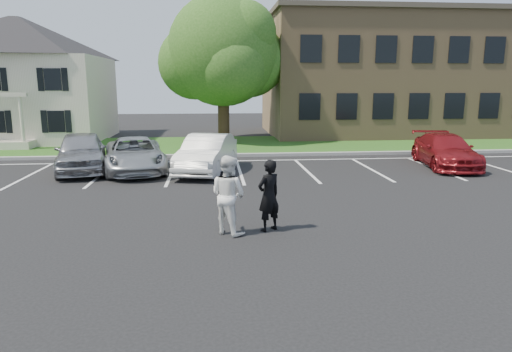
{
  "coord_description": "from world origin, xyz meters",
  "views": [
    {
      "loc": [
        -1.1,
        -10.53,
        3.62
      ],
      "look_at": [
        0.0,
        1.0,
        1.25
      ],
      "focal_mm": 32.0,
      "sensor_mm": 36.0,
      "label": 1
    }
  ],
  "objects": [
    {
      "name": "man_white_shirt",
      "position": [
        -0.75,
        0.19,
        0.97
      ],
      "size": [
        1.19,
        1.17,
        1.93
      ],
      "primitive_type": "imported",
      "rotation": [
        0.0,
        0.0,
        2.4
      ],
      "color": "white",
      "rests_on": "ground"
    },
    {
      "name": "car_red_compact",
      "position": [
        9.04,
        8.37,
        0.7
      ],
      "size": [
        2.71,
        5.1,
        1.41
      ],
      "primitive_type": "imported",
      "rotation": [
        0.0,
        0.0,
        -0.16
      ],
      "color": "maroon",
      "rests_on": "ground"
    },
    {
      "name": "car_silver_minivan",
      "position": [
        -4.33,
        8.51,
        0.7
      ],
      "size": [
        3.28,
        5.39,
        1.4
      ],
      "primitive_type": "imported",
      "rotation": [
        0.0,
        0.0,
        0.2
      ],
      "color": "#A4A7AB",
      "rests_on": "ground"
    },
    {
      "name": "curb",
      "position": [
        0.0,
        12.0,
        0.07
      ],
      "size": [
        40.0,
        0.3,
        0.15
      ],
      "primitive_type": "cube",
      "color": "gray",
      "rests_on": "ground"
    },
    {
      "name": "ground_plane",
      "position": [
        0.0,
        0.0,
        0.0
      ],
      "size": [
        90.0,
        90.0,
        0.0
      ],
      "primitive_type": "plane",
      "color": "black",
      "rests_on": "ground"
    },
    {
      "name": "stall_lines",
      "position": [
        1.4,
        8.95,
        0.01
      ],
      "size": [
        34.0,
        5.36,
        0.01
      ],
      "color": "silver",
      "rests_on": "ground"
    },
    {
      "name": "car_white_sedan",
      "position": [
        -1.35,
        8.07,
        0.77
      ],
      "size": [
        2.71,
        4.93,
        1.54
      ],
      "primitive_type": "imported",
      "rotation": [
        0.0,
        0.0,
        -0.24
      ],
      "color": "silver",
      "rests_on": "ground"
    },
    {
      "name": "car_silver_west",
      "position": [
        -6.53,
        8.75,
        0.82
      ],
      "size": [
        3.0,
        5.14,
        1.64
      ],
      "primitive_type": "imported",
      "rotation": [
        0.0,
        0.0,
        0.23
      ],
      "color": "#9E9EA3",
      "rests_on": "ground"
    },
    {
      "name": "house",
      "position": [
        -13.0,
        19.97,
        3.83
      ],
      "size": [
        10.3,
        9.22,
        7.6
      ],
      "color": "beige",
      "rests_on": "ground"
    },
    {
      "name": "office_building",
      "position": [
        14.0,
        21.99,
        4.16
      ],
      "size": [
        22.4,
        10.4,
        8.3
      ],
      "color": "#987A53",
      "rests_on": "ground"
    },
    {
      "name": "tree",
      "position": [
        -0.32,
        17.83,
        5.35
      ],
      "size": [
        7.8,
        7.2,
        8.8
      ],
      "color": "black",
      "rests_on": "ground"
    },
    {
      "name": "grass_strip",
      "position": [
        0.0,
        16.0,
        0.04
      ],
      "size": [
        44.0,
        8.0,
        0.08
      ],
      "primitive_type": "cube",
      "color": "#24480E",
      "rests_on": "ground"
    },
    {
      "name": "man_black_suit",
      "position": [
        0.25,
        0.3,
        0.9
      ],
      "size": [
        0.78,
        0.72,
        1.79
      ],
      "primitive_type": "imported",
      "rotation": [
        0.0,
        0.0,
        3.72
      ],
      "color": "black",
      "rests_on": "ground"
    }
  ]
}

